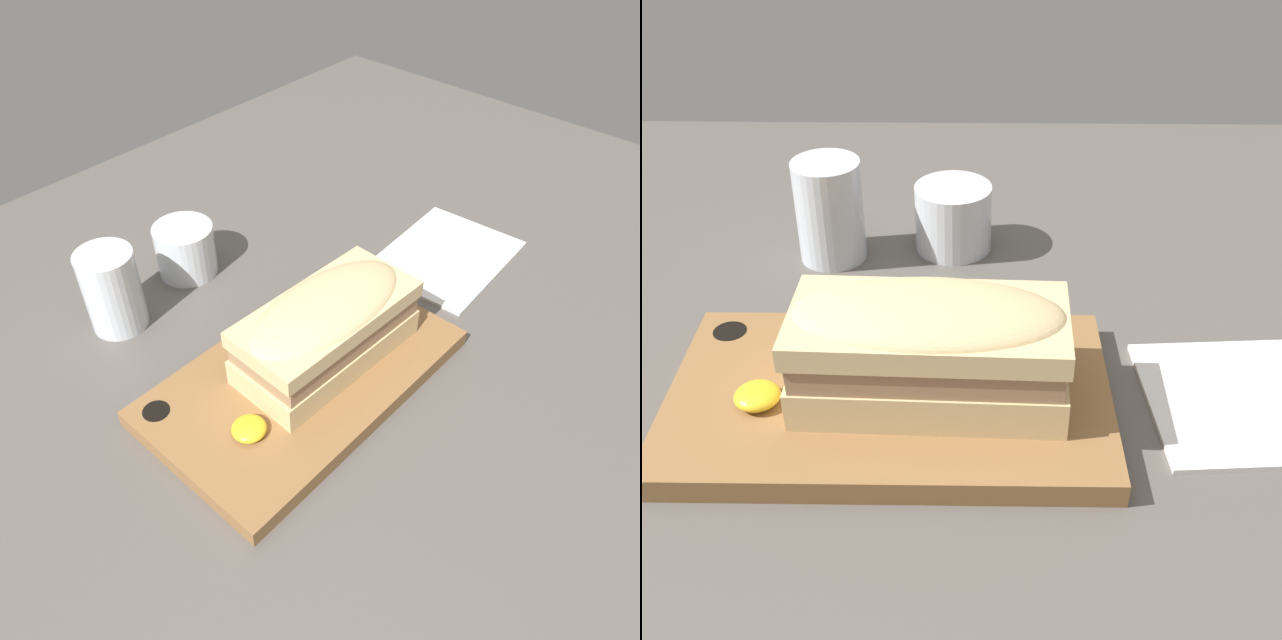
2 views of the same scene
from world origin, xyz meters
The scene contains 7 objects.
dining_table centered at (0.00, 0.00, 1.00)cm, with size 145.58×122.15×2.00cm.
serving_board centered at (-2.47, 5.95, 2.93)cm, with size 31.71×18.65×1.90cm.
sandwich centered at (0.57, 5.45, 8.18)cm, with size 19.16×9.57×8.04cm.
mustard_dollop centered at (-11.47, 4.17, 4.51)cm, with size 3.25×3.25×1.30cm.
water_glass centered at (-9.65, 27.45, 6.17)cm, with size 6.23×6.23×9.60cm.
wine_glass centered at (1.65, 29.31, 5.05)cm, with size 7.24×7.24×6.37cm.
napkin centered at (25.37, 6.95, 2.20)cm, with size 18.74×14.95×0.40cm.
Camera 2 is at (3.42, -38.10, 41.19)cm, focal length 45.00 mm.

